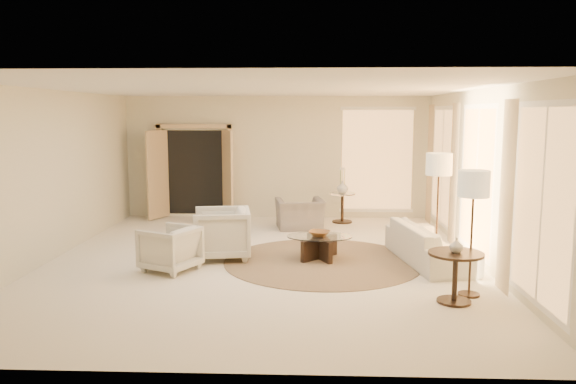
{
  "coord_description": "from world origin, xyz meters",
  "views": [
    {
      "loc": [
        0.78,
        -8.93,
        2.41
      ],
      "look_at": [
        0.4,
        0.4,
        1.1
      ],
      "focal_mm": 35.0,
      "sensor_mm": 36.0,
      "label": 1
    }
  ],
  "objects_px": {
    "armchair_left": "(222,231)",
    "floor_lamp_far": "(474,190)",
    "coffee_table": "(319,245)",
    "armchair_right": "(170,246)",
    "sofa": "(430,244)",
    "side_table": "(342,205)",
    "end_vase": "(456,246)",
    "floor_lamp_near": "(439,169)",
    "end_table": "(455,268)",
    "accent_chair": "(300,209)",
    "side_vase": "(343,187)",
    "bowl": "(319,233)"
  },
  "relations": [
    {
      "from": "armchair_left",
      "to": "floor_lamp_far",
      "type": "height_order",
      "value": "floor_lamp_far"
    },
    {
      "from": "armchair_left",
      "to": "coffee_table",
      "type": "height_order",
      "value": "armchair_left"
    },
    {
      "from": "armchair_right",
      "to": "coffee_table",
      "type": "height_order",
      "value": "armchair_right"
    },
    {
      "from": "sofa",
      "to": "floor_lamp_far",
      "type": "xyz_separation_m",
      "value": [
        0.18,
        -1.67,
        1.12
      ]
    },
    {
      "from": "side_table",
      "to": "floor_lamp_far",
      "type": "bearing_deg",
      "value": -74.26
    },
    {
      "from": "end_vase",
      "to": "armchair_right",
      "type": "bearing_deg",
      "value": 161.73
    },
    {
      "from": "sofa",
      "to": "armchair_right",
      "type": "bearing_deg",
      "value": 88.93
    },
    {
      "from": "armchair_left",
      "to": "floor_lamp_near",
      "type": "bearing_deg",
      "value": 84.66
    },
    {
      "from": "armchair_left",
      "to": "end_table",
      "type": "distance_m",
      "value": 3.93
    },
    {
      "from": "accent_chair",
      "to": "floor_lamp_near",
      "type": "relative_size",
      "value": 0.55
    },
    {
      "from": "side_table",
      "to": "floor_lamp_far",
      "type": "relative_size",
      "value": 0.4
    },
    {
      "from": "end_vase",
      "to": "end_table",
      "type": "bearing_deg",
      "value": 0.0
    },
    {
      "from": "end_table",
      "to": "floor_lamp_far",
      "type": "height_order",
      "value": "floor_lamp_far"
    },
    {
      "from": "sofa",
      "to": "armchair_right",
      "type": "xyz_separation_m",
      "value": [
        -4.1,
        -0.63,
        0.07
      ]
    },
    {
      "from": "armchair_left",
      "to": "side_table",
      "type": "height_order",
      "value": "armchair_left"
    },
    {
      "from": "sofa",
      "to": "armchair_left",
      "type": "bearing_deg",
      "value": 77.95
    },
    {
      "from": "armchair_right",
      "to": "floor_lamp_far",
      "type": "distance_m",
      "value": 4.53
    },
    {
      "from": "armchair_left",
      "to": "side_vase",
      "type": "distance_m",
      "value": 3.9
    },
    {
      "from": "floor_lamp_far",
      "to": "end_vase",
      "type": "distance_m",
      "value": 0.79
    },
    {
      "from": "floor_lamp_near",
      "to": "end_vase",
      "type": "height_order",
      "value": "floor_lamp_near"
    },
    {
      "from": "floor_lamp_far",
      "to": "bowl",
      "type": "xyz_separation_m",
      "value": [
        -1.97,
        1.81,
        -0.99
      ]
    },
    {
      "from": "sofa",
      "to": "floor_lamp_near",
      "type": "distance_m",
      "value": 1.25
    },
    {
      "from": "armchair_right",
      "to": "end_table",
      "type": "distance_m",
      "value": 4.23
    },
    {
      "from": "side_table",
      "to": "end_vase",
      "type": "bearing_deg",
      "value": -77.82
    },
    {
      "from": "sofa",
      "to": "end_table",
      "type": "xyz_separation_m",
      "value": [
        -0.09,
        -1.96,
        0.14
      ]
    },
    {
      "from": "armchair_left",
      "to": "accent_chair",
      "type": "bearing_deg",
      "value": 144.62
    },
    {
      "from": "side_table",
      "to": "floor_lamp_far",
      "type": "height_order",
      "value": "floor_lamp_far"
    },
    {
      "from": "end_table",
      "to": "bowl",
      "type": "relative_size",
      "value": 2.02
    },
    {
      "from": "end_vase",
      "to": "floor_lamp_near",
      "type": "bearing_deg",
      "value": 83.33
    },
    {
      "from": "sofa",
      "to": "coffee_table",
      "type": "relative_size",
      "value": 1.72
    },
    {
      "from": "armchair_right",
      "to": "floor_lamp_near",
      "type": "bearing_deg",
      "value": 129.72
    },
    {
      "from": "sofa",
      "to": "end_table",
      "type": "distance_m",
      "value": 1.97
    },
    {
      "from": "floor_lamp_near",
      "to": "sofa",
      "type": "bearing_deg",
      "value": -118.17
    },
    {
      "from": "coffee_table",
      "to": "floor_lamp_far",
      "type": "relative_size",
      "value": 0.74
    },
    {
      "from": "armchair_right",
      "to": "bowl",
      "type": "height_order",
      "value": "armchair_right"
    },
    {
      "from": "accent_chair",
      "to": "end_table",
      "type": "height_order",
      "value": "accent_chair"
    },
    {
      "from": "armchair_left",
      "to": "side_vase",
      "type": "xyz_separation_m",
      "value": [
        2.19,
        3.21,
        0.33
      ]
    },
    {
      "from": "end_vase",
      "to": "coffee_table",
      "type": "bearing_deg",
      "value": 129.06
    },
    {
      "from": "floor_lamp_far",
      "to": "side_vase",
      "type": "relative_size",
      "value": 6.26
    },
    {
      "from": "accent_chair",
      "to": "side_table",
      "type": "bearing_deg",
      "value": -152.27
    },
    {
      "from": "floor_lamp_near",
      "to": "floor_lamp_far",
      "type": "distance_m",
      "value": 2.01
    },
    {
      "from": "armchair_right",
      "to": "coffee_table",
      "type": "relative_size",
      "value": 0.62
    },
    {
      "from": "sofa",
      "to": "bowl",
      "type": "xyz_separation_m",
      "value": [
        -1.79,
        0.14,
        0.13
      ]
    },
    {
      "from": "accent_chair",
      "to": "end_vase",
      "type": "xyz_separation_m",
      "value": [
        2.08,
        -4.58,
        0.32
      ]
    },
    {
      "from": "bowl",
      "to": "end_vase",
      "type": "bearing_deg",
      "value": -50.94
    },
    {
      "from": "end_table",
      "to": "side_table",
      "type": "height_order",
      "value": "side_table"
    },
    {
      "from": "sofa",
      "to": "end_vase",
      "type": "bearing_deg",
      "value": 167.58
    },
    {
      "from": "end_table",
      "to": "end_vase",
      "type": "relative_size",
      "value": 3.78
    },
    {
      "from": "sofa",
      "to": "floor_lamp_far",
      "type": "relative_size",
      "value": 1.27
    },
    {
      "from": "armchair_right",
      "to": "bowl",
      "type": "xyz_separation_m",
      "value": [
        2.31,
        0.77,
        0.06
      ]
    }
  ]
}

